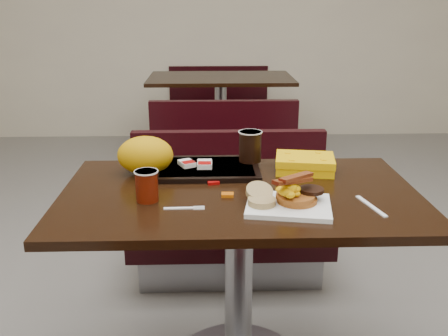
{
  "coord_description": "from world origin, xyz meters",
  "views": [
    {
      "loc": [
        -0.1,
        -1.54,
        1.36
      ],
      "look_at": [
        -0.05,
        0.04,
        0.82
      ],
      "focal_mm": 39.5,
      "sensor_mm": 36.0,
      "label": 1
    }
  ],
  "objects_px": {
    "clamshell": "(305,164)",
    "platter": "(288,206)",
    "knife": "(371,206)",
    "tray": "(207,169)",
    "fork": "(178,208)",
    "bench_far_s": "(223,145)",
    "paper_bag": "(145,155)",
    "table_near": "(239,288)",
    "pancake_stack": "(297,198)",
    "coffee_cup_far": "(250,146)",
    "bench_far_n": "(219,106)",
    "coffee_cup_near": "(147,186)",
    "table_far": "(221,120)",
    "hashbrown_sleeve_right": "(205,164)",
    "bench_near_n": "(230,212)",
    "hashbrown_sleeve_left": "(187,163)"
  },
  "relations": [
    {
      "from": "platter",
      "to": "clamshell",
      "type": "distance_m",
      "value": 0.36
    },
    {
      "from": "table_near",
      "to": "platter",
      "type": "bearing_deg",
      "value": -45.86
    },
    {
      "from": "hashbrown_sleeve_left",
      "to": "coffee_cup_far",
      "type": "height_order",
      "value": "coffee_cup_far"
    },
    {
      "from": "coffee_cup_near",
      "to": "knife",
      "type": "xyz_separation_m",
      "value": [
        0.7,
        -0.07,
        -0.05
      ]
    },
    {
      "from": "bench_far_n",
      "to": "coffee_cup_near",
      "type": "bearing_deg",
      "value": -95.11
    },
    {
      "from": "bench_far_s",
      "to": "pancake_stack",
      "type": "relative_size",
      "value": 7.93
    },
    {
      "from": "knife",
      "to": "clamshell",
      "type": "bearing_deg",
      "value": -170.06
    },
    {
      "from": "bench_far_s",
      "to": "coffee_cup_far",
      "type": "bearing_deg",
      "value": -88.03
    },
    {
      "from": "platter",
      "to": "paper_bag",
      "type": "height_order",
      "value": "paper_bag"
    },
    {
      "from": "table_near",
      "to": "bench_far_s",
      "type": "distance_m",
      "value": 1.9
    },
    {
      "from": "platter",
      "to": "knife",
      "type": "bearing_deg",
      "value": 10.5
    },
    {
      "from": "bench_far_s",
      "to": "hashbrown_sleeve_left",
      "type": "bearing_deg",
      "value": -96.34
    },
    {
      "from": "coffee_cup_far",
      "to": "table_near",
      "type": "bearing_deg",
      "value": -101.64
    },
    {
      "from": "pancake_stack",
      "to": "table_far",
      "type": "bearing_deg",
      "value": 93.56
    },
    {
      "from": "bench_far_s",
      "to": "paper_bag",
      "type": "bearing_deg",
      "value": -101.13
    },
    {
      "from": "coffee_cup_near",
      "to": "bench_far_n",
      "type": "bearing_deg",
      "value": 84.89
    },
    {
      "from": "platter",
      "to": "paper_bag",
      "type": "xyz_separation_m",
      "value": [
        -0.48,
        0.34,
        0.06
      ]
    },
    {
      "from": "pancake_stack",
      "to": "coffee_cup_far",
      "type": "xyz_separation_m",
      "value": [
        -0.11,
        0.4,
        0.05
      ]
    },
    {
      "from": "table_near",
      "to": "tray",
      "type": "xyz_separation_m",
      "value": [
        -0.11,
        0.21,
        0.38
      ]
    },
    {
      "from": "table_far",
      "to": "hashbrown_sleeve_right",
      "type": "distance_m",
      "value": 2.43
    },
    {
      "from": "pancake_stack",
      "to": "clamshell",
      "type": "bearing_deg",
      "value": 75.3
    },
    {
      "from": "tray",
      "to": "coffee_cup_far",
      "type": "xyz_separation_m",
      "value": [
        0.17,
        0.06,
        0.07
      ]
    },
    {
      "from": "pancake_stack",
      "to": "hashbrown_sleeve_left",
      "type": "distance_m",
      "value": 0.5
    },
    {
      "from": "coffee_cup_near",
      "to": "coffee_cup_far",
      "type": "xyz_separation_m",
      "value": [
        0.36,
        0.34,
        0.03
      ]
    },
    {
      "from": "table_far",
      "to": "bench_far_n",
      "type": "relative_size",
      "value": 1.2
    },
    {
      "from": "fork",
      "to": "knife",
      "type": "bearing_deg",
      "value": -1.3
    },
    {
      "from": "bench_far_n",
      "to": "platter",
      "type": "xyz_separation_m",
      "value": [
        0.14,
        -3.45,
        0.4
      ]
    },
    {
      "from": "bench_far_s",
      "to": "platter",
      "type": "bearing_deg",
      "value": -86.03
    },
    {
      "from": "table_far",
      "to": "paper_bag",
      "type": "bearing_deg",
      "value": -97.94
    },
    {
      "from": "table_near",
      "to": "pancake_stack",
      "type": "height_order",
      "value": "pancake_stack"
    },
    {
      "from": "table_far",
      "to": "knife",
      "type": "distance_m",
      "value": 2.8
    },
    {
      "from": "bench_near_n",
      "to": "fork",
      "type": "distance_m",
      "value": 0.95
    },
    {
      "from": "knife",
      "to": "tray",
      "type": "distance_m",
      "value": 0.62
    },
    {
      "from": "table_far",
      "to": "coffee_cup_far",
      "type": "height_order",
      "value": "coffee_cup_far"
    },
    {
      "from": "bench_near_n",
      "to": "pancake_stack",
      "type": "xyz_separation_m",
      "value": [
        0.17,
        -0.83,
        0.42
      ]
    },
    {
      "from": "bench_far_s",
      "to": "clamshell",
      "type": "relative_size",
      "value": 4.66
    },
    {
      "from": "bench_near_n",
      "to": "knife",
      "type": "relative_size",
      "value": 5.94
    },
    {
      "from": "hashbrown_sleeve_left",
      "to": "coffee_cup_far",
      "type": "xyz_separation_m",
      "value": [
        0.24,
        0.05,
        0.05
      ]
    },
    {
      "from": "platter",
      "to": "knife",
      "type": "distance_m",
      "value": 0.26
    },
    {
      "from": "clamshell",
      "to": "platter",
      "type": "bearing_deg",
      "value": -99.14
    },
    {
      "from": "table_near",
      "to": "table_far",
      "type": "height_order",
      "value": "same"
    },
    {
      "from": "coffee_cup_near",
      "to": "paper_bag",
      "type": "bearing_deg",
      "value": 97.55
    },
    {
      "from": "fork",
      "to": "tray",
      "type": "xyz_separation_m",
      "value": [
        0.09,
        0.35,
        0.01
      ]
    },
    {
      "from": "bench_far_s",
      "to": "coffee_cup_near",
      "type": "distance_m",
      "value": 2.04
    },
    {
      "from": "table_near",
      "to": "bench_far_s",
      "type": "height_order",
      "value": "table_near"
    },
    {
      "from": "platter",
      "to": "coffee_cup_near",
      "type": "relative_size",
      "value": 2.56
    },
    {
      "from": "bench_far_s",
      "to": "bench_far_n",
      "type": "height_order",
      "value": "same"
    },
    {
      "from": "table_far",
      "to": "bench_far_n",
      "type": "bearing_deg",
      "value": 90.0
    },
    {
      "from": "coffee_cup_far",
      "to": "paper_bag",
      "type": "bearing_deg",
      "value": -168.34
    },
    {
      "from": "knife",
      "to": "fork",
      "type": "bearing_deg",
      "value": -103.34
    }
  ]
}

